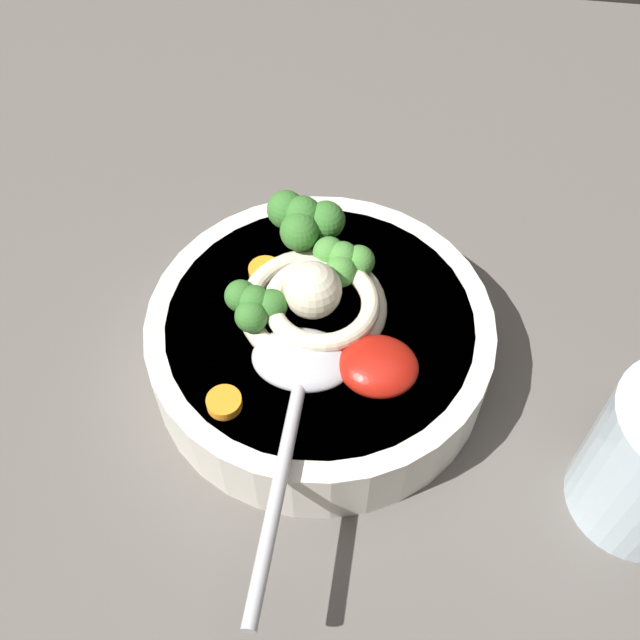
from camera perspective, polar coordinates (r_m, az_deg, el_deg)
name	(u,v)px	position (r cm, az deg, el deg)	size (l,w,h in cm)	color
table_slab	(305,422)	(50.13, -1.17, -7.69)	(102.54, 102.54, 3.39)	#5B5651
soup_bowl	(320,342)	(48.35, 0.00, -1.67)	(21.71, 21.71, 4.90)	silver
noodle_pile	(315,302)	(45.68, -0.36, 1.37)	(10.06, 9.87, 4.04)	beige
soup_spoon	(305,384)	(42.90, -1.11, -4.86)	(6.08, 17.26, 1.60)	#B7B7BC
chili_sauce_dollop	(378,372)	(43.14, 4.37, -3.96)	(4.67, 4.20, 2.10)	#B2190F
broccoli_floret_beside_noodles	(303,220)	(48.60, -1.33, 7.60)	(4.92, 4.23, 3.89)	#7A9E60
broccoli_floret_left	(255,305)	(44.86, -4.98, 1.13)	(3.89, 3.35, 3.08)	#7A9E60
broccoli_floret_front	(343,261)	(46.88, 1.73, 4.49)	(3.95, 3.40, 3.12)	#7A9E60
carrot_slice_far	(265,272)	(48.47, -4.17, 3.67)	(2.13, 2.13, 0.78)	orange
carrot_slice_extra_b	(224,402)	(43.14, -7.26, -6.20)	(2.03, 2.03, 0.68)	orange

